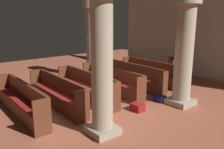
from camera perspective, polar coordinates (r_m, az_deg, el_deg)
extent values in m
plane|color=#AD5B42|center=(7.49, -4.05, -7.86)|extent=(19.20, 19.20, 0.00)
cube|color=beige|center=(11.56, 21.71, 10.34)|extent=(10.00, 0.16, 4.50)
cube|color=brown|center=(10.20, 9.44, 0.38)|extent=(3.03, 0.38, 0.05)
cube|color=brown|center=(10.26, 10.12, 1.92)|extent=(3.03, 0.04, 0.47)
cube|color=#562B1A|center=(10.26, 10.34, 3.18)|extent=(2.91, 0.06, 0.02)
cube|color=#5B2D1B|center=(11.25, 3.57, 1.99)|extent=(0.06, 0.44, 0.92)
cube|color=#5B2D1B|center=(9.27, 16.57, -1.15)|extent=(0.06, 0.44, 0.92)
cube|color=brown|center=(10.12, 8.73, -0.94)|extent=(3.03, 0.03, 0.38)
cube|color=maroon|center=(10.17, 9.37, 0.56)|extent=(2.79, 0.32, 0.03)
cube|color=brown|center=(9.42, 4.97, -0.59)|extent=(3.03, 0.38, 0.05)
cube|color=brown|center=(9.48, 5.73, 1.08)|extent=(3.03, 0.04, 0.47)
cube|color=#562B1A|center=(9.46, 5.97, 2.45)|extent=(2.91, 0.06, 0.02)
cube|color=#5B2D1B|center=(10.55, -0.84, 1.22)|extent=(0.06, 0.44, 0.92)
cube|color=#5B2D1B|center=(8.41, 12.28, -2.40)|extent=(0.06, 0.44, 0.92)
cube|color=brown|center=(9.36, 4.16, -2.02)|extent=(3.03, 0.03, 0.38)
cube|color=maroon|center=(9.40, 4.88, -0.41)|extent=(2.79, 0.32, 0.03)
cube|color=brown|center=(8.72, -0.26, -1.73)|extent=(3.03, 0.38, 0.05)
cube|color=brown|center=(8.76, 0.59, 0.08)|extent=(3.03, 0.04, 0.47)
cube|color=#562B1A|center=(8.74, 0.84, 1.57)|extent=(2.91, 0.06, 0.02)
cube|color=#5B2D1B|center=(9.93, -5.85, 0.34)|extent=(0.06, 0.44, 0.92)
cube|color=#5B2D1B|center=(7.62, 7.04, -3.90)|extent=(0.06, 0.44, 0.92)
cube|color=brown|center=(8.68, -1.17, -3.28)|extent=(3.03, 0.03, 0.38)
cube|color=maroon|center=(8.70, -0.37, -1.53)|extent=(2.79, 0.32, 0.03)
cube|color=brown|center=(8.11, -6.35, -3.03)|extent=(3.03, 0.38, 0.05)
cube|color=brown|center=(8.12, -5.41, -1.08)|extent=(3.03, 0.05, 0.47)
cube|color=#562B1A|center=(8.10, -5.16, 0.52)|extent=(2.91, 0.06, 0.02)
cube|color=#5B2D1B|center=(9.39, -11.46, -0.65)|extent=(0.06, 0.44, 0.92)
cube|color=#5B2D1B|center=(6.90, 0.63, -5.68)|extent=(0.06, 0.44, 0.92)
cube|color=brown|center=(8.08, -7.36, -4.69)|extent=(3.03, 0.03, 0.38)
cube|color=maroon|center=(8.09, -6.48, -2.82)|extent=(2.79, 0.32, 0.03)
cube|color=brown|center=(7.60, -13.36, -4.48)|extent=(3.03, 0.38, 0.05)
cube|color=brown|center=(7.60, -12.33, -2.40)|extent=(3.03, 0.04, 0.47)
cube|color=#562B1A|center=(7.56, -12.10, -0.70)|extent=(2.91, 0.06, 0.02)
cube|color=#5B2D1B|center=(8.96, -17.69, -1.74)|extent=(0.06, 0.44, 0.92)
cube|color=#5B2D1B|center=(6.31, -7.17, -7.73)|extent=(0.06, 0.44, 0.92)
cube|color=brown|center=(7.61, -14.46, -6.24)|extent=(3.03, 0.03, 0.38)
cube|color=maroon|center=(7.59, -13.51, -4.26)|extent=(2.79, 0.32, 0.03)
cube|color=brown|center=(7.23, -21.25, -6.03)|extent=(3.03, 0.38, 0.05)
cube|color=brown|center=(7.20, -20.16, -3.85)|extent=(3.03, 0.04, 0.47)
cube|color=#562B1A|center=(7.15, -19.95, -2.07)|extent=(2.91, 0.06, 0.02)
cube|color=#5B2D1B|center=(8.65, -24.46, -2.90)|extent=(0.06, 0.44, 0.92)
cube|color=#5B2D1B|center=(5.85, -16.49, -9.97)|extent=(0.06, 0.44, 0.92)
cube|color=brown|center=(7.26, -22.42, -7.86)|extent=(3.03, 0.03, 0.38)
cube|color=maroon|center=(7.22, -21.42, -5.79)|extent=(2.79, 0.32, 0.03)
cube|color=#9F967E|center=(8.00, 16.20, -6.26)|extent=(0.76, 0.76, 0.18)
cylinder|color=#ADA389|center=(7.62, 16.98, 4.84)|extent=(0.56, 0.56, 2.94)
cube|color=#9F967E|center=(11.03, -4.61, -0.23)|extent=(0.76, 0.76, 0.18)
cylinder|color=#ADA389|center=(10.76, -4.78, 7.86)|extent=(0.56, 0.56, 2.94)
cylinder|color=#B6AB90|center=(10.72, -4.96, 16.51)|extent=(0.81, 0.81, 0.30)
cube|color=#9F967E|center=(5.88, -2.29, -13.23)|extent=(0.68, 0.68, 0.18)
cylinder|color=#ADA389|center=(5.35, -2.45, 1.82)|extent=(0.51, 0.51, 2.94)
cube|color=brown|center=(10.91, 14.16, -1.11)|extent=(0.45, 0.45, 0.06)
cube|color=brown|center=(10.80, 14.30, 1.18)|extent=(0.28, 0.28, 0.95)
cube|color=brown|center=(10.70, 14.47, 3.97)|extent=(0.48, 0.35, 0.15)
cube|color=#194723|center=(7.87, -4.10, 0.35)|extent=(0.14, 0.20, 0.03)
cube|color=navy|center=(8.07, 11.46, -5.69)|extent=(0.37, 0.26, 0.21)
cube|color=maroon|center=(7.20, 6.17, -7.86)|extent=(0.39, 0.30, 0.22)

